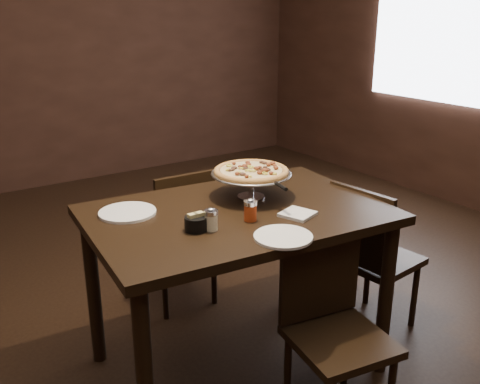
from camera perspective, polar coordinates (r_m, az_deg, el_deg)
room at (r=2.29m, az=0.48°, el=11.55°), size 6.04×7.04×2.84m
dining_table at (r=2.47m, az=-0.30°, el=-4.32°), size 1.41×1.01×0.83m
pizza_stand at (r=2.55m, az=1.20°, el=2.19°), size 0.39×0.39×0.16m
parmesan_shaker at (r=2.20m, az=-3.11°, el=-2.95°), size 0.06×0.06×0.10m
pepper_flake_shaker at (r=2.30m, az=1.11°, el=-1.95°), size 0.06×0.06×0.10m
packet_caddy at (r=2.21m, az=-4.71°, el=-3.30°), size 0.10×0.10×0.08m
napkin_stack at (r=2.38m, az=6.17°, el=-2.35°), size 0.17×0.17×0.01m
plate_left at (r=2.44m, az=-11.92°, el=-2.14°), size 0.25×0.25×0.01m
plate_near at (r=2.15m, az=4.63°, el=-4.78°), size 0.24×0.24×0.01m
serving_spatula at (r=2.36m, az=4.36°, el=0.58°), size 0.13×0.13×0.02m
chair_far at (r=3.13m, az=-6.29°, el=-4.35°), size 0.41×0.41×0.85m
chair_near at (r=2.35m, az=9.80°, el=-13.49°), size 0.44×0.44×0.82m
chair_side at (r=2.96m, az=13.68°, el=-6.35°), size 0.43×0.43×0.84m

